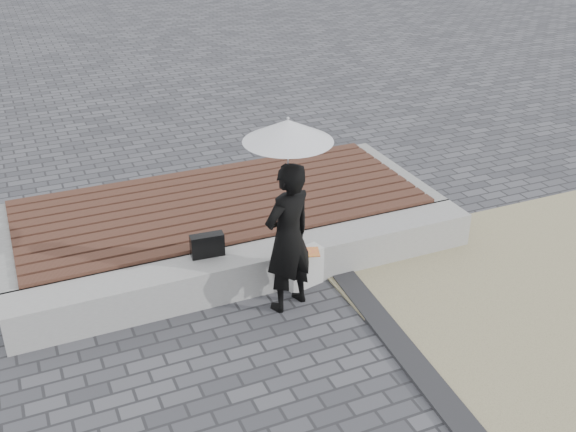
# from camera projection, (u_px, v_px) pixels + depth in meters

# --- Properties ---
(ground) EXTENTS (80.00, 80.00, 0.00)m
(ground) POSITION_uv_depth(u_px,v_px,m) (327.00, 377.00, 5.90)
(ground) COLOR #4F4F54
(ground) RESTS_ON ground
(edging_band) EXTENTS (0.61, 5.20, 0.04)m
(edging_band) POSITION_uv_depth(u_px,v_px,m) (433.00, 388.00, 5.75)
(edging_band) COLOR #292A2C
(edging_band) RESTS_ON ground
(seating_ledge) EXTENTS (5.00, 0.45, 0.40)m
(seating_ledge) POSITION_uv_depth(u_px,v_px,m) (258.00, 267.00, 7.11)
(seating_ledge) COLOR #AFAEAA
(seating_ledge) RESTS_ON ground
(timber_platform) EXTENTS (5.00, 2.00, 0.40)m
(timber_platform) POSITION_uv_depth(u_px,v_px,m) (221.00, 218.00, 8.09)
(timber_platform) COLOR #9D9E99
(timber_platform) RESTS_ON ground
(timber_decking) EXTENTS (4.60, 2.00, 0.04)m
(timber_decking) POSITION_uv_depth(u_px,v_px,m) (220.00, 202.00, 7.99)
(timber_decking) COLOR #553225
(timber_decking) RESTS_ON timber_platform
(woman) EXTENTS (0.65, 0.54, 1.53)m
(woman) POSITION_uv_depth(u_px,v_px,m) (288.00, 238.00, 6.51)
(woman) COLOR black
(woman) RESTS_ON ground
(parasol) EXTENTS (0.81, 0.81, 1.04)m
(parasol) POSITION_uv_depth(u_px,v_px,m) (288.00, 131.00, 6.01)
(parasol) COLOR silver
(parasol) RESTS_ON ground
(handbag) EXTENTS (0.35, 0.15, 0.24)m
(handbag) POSITION_uv_depth(u_px,v_px,m) (207.00, 245.00, 6.88)
(handbag) COLOR black
(handbag) RESTS_ON seating_ledge
(canvas_tote) EXTENTS (0.42, 0.25, 0.42)m
(canvas_tote) POSITION_uv_depth(u_px,v_px,m) (304.00, 268.00, 7.09)
(canvas_tote) COLOR white
(canvas_tote) RESTS_ON ground
(magazine) EXTENTS (0.31, 0.27, 0.01)m
(magazine) POSITION_uv_depth(u_px,v_px,m) (306.00, 252.00, 6.95)
(magazine) COLOR #E92143
(magazine) RESTS_ON canvas_tote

